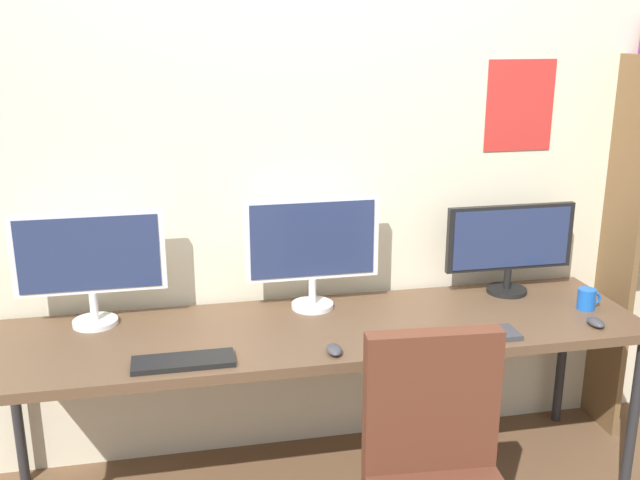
% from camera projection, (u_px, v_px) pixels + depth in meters
% --- Properties ---
extents(wall_back, '(5.02, 0.11, 2.60)m').
position_uv_depth(wall_back, '(303.00, 170.00, 3.19)').
color(wall_back, beige).
rests_on(wall_back, ground_plane).
extents(desk, '(2.62, 0.68, 0.74)m').
position_uv_depth(desk, '(323.00, 337.00, 2.97)').
color(desk, brown).
rests_on(desk, ground_plane).
extents(monitor_left, '(0.59, 0.18, 0.47)m').
position_uv_depth(monitor_left, '(90.00, 260.00, 2.90)').
color(monitor_left, silver).
rests_on(monitor_left, desk).
extents(monitor_center, '(0.57, 0.18, 0.49)m').
position_uv_depth(monitor_center, '(312.00, 245.00, 3.07)').
color(monitor_center, silver).
rests_on(monitor_center, desk).
extents(monitor_right, '(0.59, 0.18, 0.41)m').
position_uv_depth(monitor_right, '(510.00, 243.00, 3.26)').
color(monitor_right, black).
rests_on(monitor_right, desk).
extents(keyboard_left, '(0.37, 0.13, 0.02)m').
position_uv_depth(keyboard_left, '(183.00, 362.00, 2.62)').
color(keyboard_left, black).
rests_on(keyboard_left, desk).
extents(keyboard_right, '(0.34, 0.13, 0.02)m').
position_uv_depth(keyboard_right, '(476.00, 335.00, 2.84)').
color(keyboard_right, '#38383D').
rests_on(keyboard_right, desk).
extents(mouse_left_side, '(0.06, 0.10, 0.03)m').
position_uv_depth(mouse_left_side, '(334.00, 350.00, 2.71)').
color(mouse_left_side, '#38383D').
rests_on(mouse_left_side, desk).
extents(mouse_right_side, '(0.06, 0.10, 0.03)m').
position_uv_depth(mouse_right_side, '(596.00, 322.00, 2.95)').
color(mouse_right_side, '#38383D').
rests_on(mouse_right_side, desk).
extents(coffee_mug, '(0.11, 0.08, 0.09)m').
position_uv_depth(coffee_mug, '(587.00, 299.00, 3.12)').
color(coffee_mug, blue).
rests_on(coffee_mug, desk).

